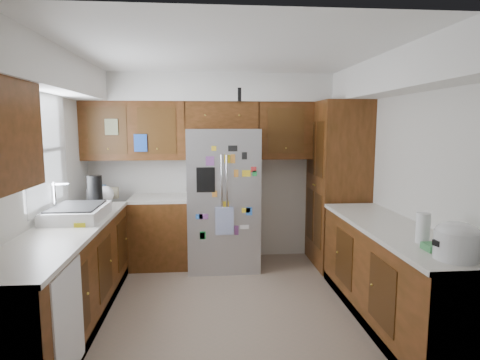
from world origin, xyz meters
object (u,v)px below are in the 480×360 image
at_px(pantry, 337,185).
at_px(paper_towel, 423,228).
at_px(fridge, 223,199).
at_px(rice_cooker, 457,240).

distance_m(pantry, paper_towel, 2.14).
xyz_separation_m(fridge, rice_cooker, (1.50, -2.58, 0.16)).
bearing_deg(fridge, pantry, -2.06).
height_order(rice_cooker, paper_towel, rice_cooker).
xyz_separation_m(rice_cooker, paper_towel, (-0.02, 0.40, -0.02)).
xyz_separation_m(pantry, fridge, (-1.50, 0.05, -0.17)).
relative_size(pantry, paper_towel, 8.97).
bearing_deg(pantry, fridge, 177.94).
relative_size(fridge, paper_towel, 7.51).
bearing_deg(fridge, rice_cooker, -59.87).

